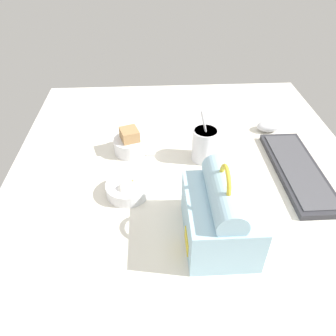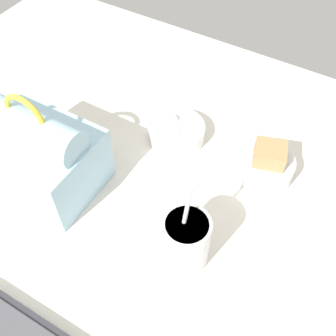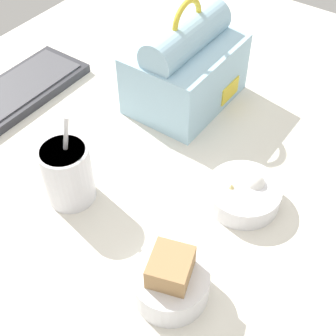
{
  "view_description": "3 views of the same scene",
  "coord_description": "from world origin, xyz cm",
  "px_view_note": "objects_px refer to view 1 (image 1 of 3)",
  "views": [
    {
      "loc": [
        70.29,
        -10.1,
        66.22
      ],
      "look_at": [
        -3.45,
        -5.99,
        7.0
      ],
      "focal_mm": 35.0,
      "sensor_mm": 36.0,
      "label": 1
    },
    {
      "loc": [
        -28.95,
        37.47,
        69.45
      ],
      "look_at": [
        -3.45,
        -5.99,
        7.0
      ],
      "focal_mm": 45.0,
      "sensor_mm": 36.0,
      "label": 2
    },
    {
      "loc": [
        -45.99,
        -36.1,
        62.48
      ],
      "look_at": [
        -3.45,
        -5.99,
        7.0
      ],
      "focal_mm": 50.0,
      "sensor_mm": 36.0,
      "label": 3
    }
  ],
  "objects_px": {
    "soup_cup": "(205,144)",
    "bento_bowl_snacks": "(128,188)",
    "lunch_bag": "(220,214)",
    "computer_mouse": "(268,126)",
    "keyboard": "(298,170)",
    "bento_bowl_sandwich": "(130,144)"
  },
  "relations": [
    {
      "from": "soup_cup",
      "to": "bento_bowl_snacks",
      "type": "height_order",
      "value": "soup_cup"
    },
    {
      "from": "lunch_bag",
      "to": "computer_mouse",
      "type": "height_order",
      "value": "lunch_bag"
    },
    {
      "from": "keyboard",
      "to": "bento_bowl_snacks",
      "type": "bearing_deg",
      "value": -83.06
    },
    {
      "from": "bento_bowl_sandwich",
      "to": "keyboard",
      "type": "bearing_deg",
      "value": 74.58
    },
    {
      "from": "lunch_bag",
      "to": "computer_mouse",
      "type": "distance_m",
      "value": 0.55
    },
    {
      "from": "soup_cup",
      "to": "computer_mouse",
      "type": "xyz_separation_m",
      "value": [
        -0.15,
        0.26,
        -0.04
      ]
    },
    {
      "from": "keyboard",
      "to": "lunch_bag",
      "type": "distance_m",
      "value": 0.38
    },
    {
      "from": "lunch_bag",
      "to": "bento_bowl_sandwich",
      "type": "bearing_deg",
      "value": -148.76
    },
    {
      "from": "keyboard",
      "to": "bento_bowl_sandwich",
      "type": "relative_size",
      "value": 3.57
    },
    {
      "from": "keyboard",
      "to": "bento_bowl_snacks",
      "type": "distance_m",
      "value": 0.52
    },
    {
      "from": "bento_bowl_snacks",
      "to": "computer_mouse",
      "type": "bearing_deg",
      "value": 121.86
    },
    {
      "from": "keyboard",
      "to": "lunch_bag",
      "type": "relative_size",
      "value": 1.76
    },
    {
      "from": "keyboard",
      "to": "soup_cup",
      "type": "bearing_deg",
      "value": -108.09
    },
    {
      "from": "soup_cup",
      "to": "bento_bowl_snacks",
      "type": "distance_m",
      "value": 0.29
    },
    {
      "from": "lunch_bag",
      "to": "bento_bowl_snacks",
      "type": "xyz_separation_m",
      "value": [
        -0.17,
        -0.23,
        -0.06
      ]
    },
    {
      "from": "bento_bowl_sandwich",
      "to": "computer_mouse",
      "type": "bearing_deg",
      "value": 101.8
    },
    {
      "from": "keyboard",
      "to": "bento_bowl_snacks",
      "type": "relative_size",
      "value": 3.18
    },
    {
      "from": "lunch_bag",
      "to": "computer_mouse",
      "type": "relative_size",
      "value": 2.6
    },
    {
      "from": "bento_bowl_sandwich",
      "to": "computer_mouse",
      "type": "distance_m",
      "value": 0.51
    },
    {
      "from": "lunch_bag",
      "to": "keyboard",
      "type": "bearing_deg",
      "value": 128.68
    },
    {
      "from": "bento_bowl_sandwich",
      "to": "soup_cup",
      "type": "bearing_deg",
      "value": 77.79
    },
    {
      "from": "bento_bowl_sandwich",
      "to": "computer_mouse",
      "type": "relative_size",
      "value": 1.28
    }
  ]
}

